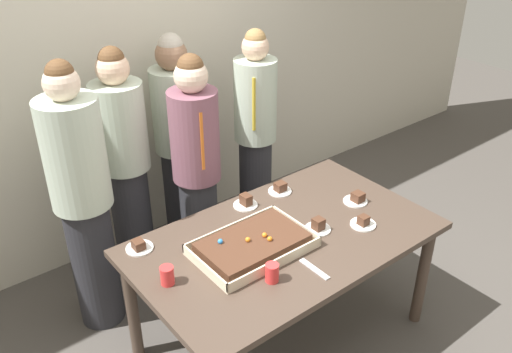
% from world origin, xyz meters
% --- Properties ---
extents(ground_plane, '(12.00, 12.00, 0.00)m').
position_xyz_m(ground_plane, '(0.00, 0.00, 0.00)').
color(ground_plane, '#4C4742').
extents(interior_back_panel, '(8.00, 0.12, 3.00)m').
position_xyz_m(interior_back_panel, '(0.00, 1.60, 1.50)').
color(interior_back_panel, beige).
rests_on(interior_back_panel, ground_plane).
extents(party_table, '(1.72, 1.02, 0.77)m').
position_xyz_m(party_table, '(0.00, 0.00, 0.69)').
color(party_table, '#47382D').
rests_on(party_table, ground_plane).
extents(sheet_cake, '(0.63, 0.41, 0.10)m').
position_xyz_m(sheet_cake, '(-0.22, 0.01, 0.81)').
color(sheet_cake, beige).
rests_on(sheet_cake, party_table).
extents(plated_slice_near_left, '(0.15, 0.15, 0.07)m').
position_xyz_m(plated_slice_near_left, '(0.58, -0.01, 0.79)').
color(plated_slice_near_left, white).
rests_on(plated_slice_near_left, party_table).
extents(plated_slice_near_right, '(0.15, 0.15, 0.07)m').
position_xyz_m(plated_slice_near_right, '(0.42, -0.20, 0.79)').
color(plated_slice_near_right, white).
rests_on(plated_slice_near_right, party_table).
extents(plated_slice_far_left, '(0.15, 0.15, 0.06)m').
position_xyz_m(plated_slice_far_left, '(-0.70, 0.40, 0.79)').
color(plated_slice_far_left, white).
rests_on(plated_slice_far_left, party_table).
extents(plated_slice_far_right, '(0.15, 0.15, 0.06)m').
position_xyz_m(plated_slice_far_right, '(0.29, 0.38, 0.79)').
color(plated_slice_far_right, white).
rests_on(plated_slice_far_right, party_table).
extents(plated_slice_center_front, '(0.15, 0.15, 0.08)m').
position_xyz_m(plated_slice_center_front, '(0.02, 0.39, 0.80)').
color(plated_slice_center_front, white).
rests_on(plated_slice_center_front, party_table).
extents(plated_slice_center_back, '(0.15, 0.15, 0.08)m').
position_xyz_m(plated_slice_center_back, '(0.19, -0.07, 0.80)').
color(plated_slice_center_back, white).
rests_on(plated_slice_center_back, party_table).
extents(drink_cup_nearest, '(0.07, 0.07, 0.10)m').
position_xyz_m(drink_cup_nearest, '(-0.72, 0.06, 0.82)').
color(drink_cup_nearest, red).
rests_on(drink_cup_nearest, party_table).
extents(drink_cup_middle, '(0.07, 0.07, 0.10)m').
position_xyz_m(drink_cup_middle, '(-0.30, -0.25, 0.82)').
color(drink_cup_middle, red).
rests_on(drink_cup_middle, party_table).
extents(cake_server_utensil, '(0.03, 0.20, 0.01)m').
position_xyz_m(cake_server_utensil, '(-0.07, -0.32, 0.77)').
color(cake_server_utensil, silver).
rests_on(cake_server_utensil, party_table).
extents(person_serving_front, '(0.35, 0.35, 1.74)m').
position_xyz_m(person_serving_front, '(-0.80, 0.86, 0.90)').
color(person_serving_front, '#28282D').
rests_on(person_serving_front, ground_plane).
extents(person_green_shirt_behind, '(0.32, 0.32, 1.64)m').
position_xyz_m(person_green_shirt_behind, '(-0.05, 0.82, 0.86)').
color(person_green_shirt_behind, '#28282D').
rests_on(person_green_shirt_behind, ground_plane).
extents(person_striped_tie_right, '(0.33, 0.33, 1.66)m').
position_xyz_m(person_striped_tie_right, '(-0.39, 1.16, 0.87)').
color(person_striped_tie_right, '#28282D').
rests_on(person_striped_tie_right, ground_plane).
extents(person_far_right_suit, '(0.31, 0.31, 1.63)m').
position_xyz_m(person_far_right_suit, '(0.61, 1.04, 0.85)').
color(person_far_right_suit, '#28282D').
rests_on(person_far_right_suit, ground_plane).
extents(person_left_edge_reaching, '(0.33, 0.33, 1.65)m').
position_xyz_m(person_left_edge_reaching, '(0.07, 1.25, 0.86)').
color(person_left_edge_reaching, '#28282D').
rests_on(person_left_edge_reaching, ground_plane).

